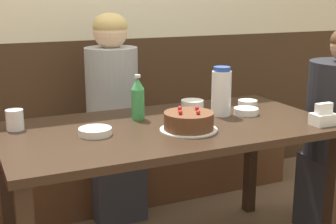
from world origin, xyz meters
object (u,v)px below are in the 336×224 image
at_px(bowl_side_dish, 192,104).
at_px(person_pale_blue_shirt, 113,124).
at_px(bench_seat, 116,171).
at_px(napkin_holder, 323,117).
at_px(bowl_sauce_shallow, 246,111).
at_px(birthday_cake, 189,121).
at_px(soju_bottle, 138,98).
at_px(water_pitcher, 221,92).
at_px(bowl_rice_small, 95,132).
at_px(bowl_soup_white, 248,104).
at_px(glass_water_tall, 15,120).

distance_m(bowl_side_dish, person_pale_blue_shirt, 0.54).
distance_m(bench_seat, napkin_holder, 1.42).
distance_m(bench_seat, bowl_sauce_shallow, 1.07).
distance_m(bench_seat, birthday_cake, 1.10).
height_order(soju_bottle, napkin_holder, soju_bottle).
relative_size(water_pitcher, bowl_rice_small, 1.71).
xyz_separation_m(napkin_holder, bowl_rice_small, (-1.02, 0.29, -0.02)).
bearing_deg(soju_bottle, bowl_soup_white, -1.84).
bearing_deg(person_pale_blue_shirt, bowl_rice_small, -23.90).
relative_size(bowl_soup_white, bowl_sauce_shallow, 0.83).
height_order(napkin_holder, bowl_soup_white, napkin_holder).
xyz_separation_m(bench_seat, birthday_cake, (0.04, -0.94, 0.56)).
xyz_separation_m(soju_bottle, person_pale_blue_shirt, (0.03, 0.49, -0.26)).
height_order(water_pitcher, napkin_holder, water_pitcher).
bearing_deg(water_pitcher, bench_seat, 112.62).
xyz_separation_m(bench_seat, person_pale_blue_shirt, (-0.06, -0.17, 0.37)).
height_order(bench_seat, bowl_sauce_shallow, bowl_sauce_shallow).
bearing_deg(person_pale_blue_shirt, bowl_sauce_shallow, 38.37).
xyz_separation_m(bowl_soup_white, glass_water_tall, (-1.20, 0.07, 0.03)).
height_order(napkin_holder, bowl_side_dish, napkin_holder).
bearing_deg(bowl_soup_white, bowl_rice_small, -170.09).
bearing_deg(soju_bottle, water_pitcher, -14.02).
bearing_deg(water_pitcher, bowl_rice_small, -173.72).
xyz_separation_m(bowl_rice_small, person_pale_blue_shirt, (0.30, 0.67, -0.17)).
relative_size(bowl_side_dish, bowl_sauce_shallow, 0.98).
bearing_deg(person_pale_blue_shirt, napkin_holder, 36.89).
xyz_separation_m(napkin_holder, bowl_soup_white, (-0.12, 0.44, -0.02)).
distance_m(napkin_holder, glass_water_tall, 1.42).
bearing_deg(bowl_sauce_shallow, birthday_cake, -161.37).
xyz_separation_m(birthday_cake, bowl_rice_small, (-0.41, 0.10, -0.03)).
bearing_deg(napkin_holder, bowl_sauce_shallow, 123.75).
distance_m(bowl_side_dish, glass_water_tall, 0.93).
xyz_separation_m(water_pitcher, person_pale_blue_shirt, (-0.38, 0.60, -0.27)).
distance_m(napkin_holder, bowl_sauce_shallow, 0.38).
bearing_deg(birthday_cake, soju_bottle, 115.78).
distance_m(soju_bottle, bowl_side_dish, 0.37).
xyz_separation_m(soju_bottle, bowl_soup_white, (0.63, -0.02, -0.08)).
distance_m(water_pitcher, napkin_holder, 0.50).
bearing_deg(glass_water_tall, soju_bottle, -5.28).
bearing_deg(bowl_rice_small, person_pale_blue_shirt, 66.10).
bearing_deg(bowl_sauce_shallow, bowl_rice_small, -177.75).
bearing_deg(glass_water_tall, bowl_side_dish, 2.57).
bearing_deg(person_pale_blue_shirt, bench_seat, 159.70).
bearing_deg(glass_water_tall, bench_seat, 42.56).
bearing_deg(napkin_holder, water_pitcher, 133.00).
height_order(water_pitcher, bowl_rice_small, water_pitcher).
height_order(water_pitcher, bowl_soup_white, water_pitcher).
bearing_deg(bowl_rice_small, bowl_side_dish, 23.68).
height_order(napkin_holder, glass_water_tall, napkin_holder).
relative_size(bench_seat, soju_bottle, 11.03).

